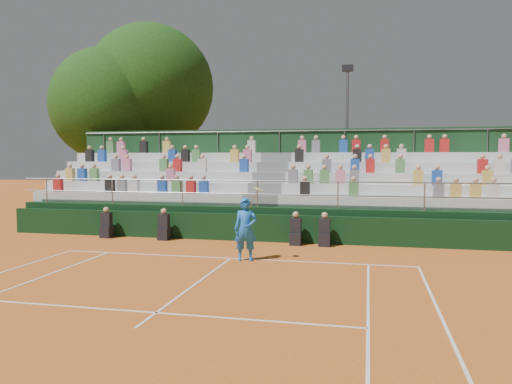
% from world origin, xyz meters
% --- Properties ---
extents(ground, '(90.00, 90.00, 0.00)m').
position_xyz_m(ground, '(0.00, 0.00, 0.00)').
color(ground, '#C66221').
rests_on(ground, ground).
extents(courtside_wall, '(20.00, 0.15, 1.00)m').
position_xyz_m(courtside_wall, '(0.00, 3.20, 0.50)').
color(courtside_wall, black).
rests_on(courtside_wall, ground).
extents(line_officials, '(8.74, 0.40, 1.19)m').
position_xyz_m(line_officials, '(-1.22, 2.75, 0.48)').
color(line_officials, black).
rests_on(line_officials, ground).
extents(grandstand, '(20.00, 5.20, 4.40)m').
position_xyz_m(grandstand, '(0.00, 6.44, 1.08)').
color(grandstand, black).
rests_on(grandstand, ground).
extents(tennis_player, '(0.91, 0.57, 2.22)m').
position_xyz_m(tennis_player, '(0.52, -0.21, 0.95)').
color(tennis_player, blue).
rests_on(tennis_player, ground).
extents(tree_west, '(6.45, 6.45, 9.33)m').
position_xyz_m(tree_west, '(-10.52, 11.60, 6.09)').
color(tree_west, '#392614').
rests_on(tree_west, ground).
extents(tree_east, '(7.53, 7.53, 10.95)m').
position_xyz_m(tree_east, '(-8.69, 13.31, 7.18)').
color(tree_east, '#392614').
rests_on(tree_east, ground).
extents(floodlight_mast, '(0.60, 0.25, 8.09)m').
position_xyz_m(floodlight_mast, '(2.89, 13.30, 4.72)').
color(floodlight_mast, gray).
rests_on(floodlight_mast, ground).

